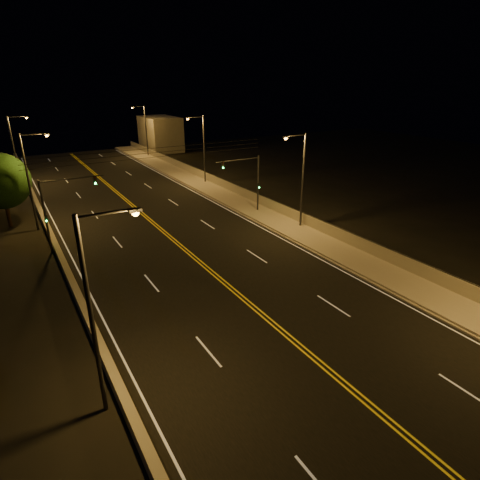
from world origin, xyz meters
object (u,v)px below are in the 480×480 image
streetlight_1 (301,175)px  streetlight_6 (16,146)px  traffic_signal_right (250,178)px  streetlight_2 (202,145)px  tree_0 (1,181)px  streetlight_3 (144,128)px  traffic_signal_left (57,206)px  streetlight_4 (97,305)px  streetlight_5 (31,176)px

streetlight_1 → streetlight_6: bearing=123.0°
streetlight_6 → traffic_signal_right: streetlight_6 is taller
streetlight_2 → traffic_signal_right: bearing=-96.0°
streetlight_2 → tree_0: size_ratio=1.26×
streetlight_3 → traffic_signal_right: bearing=-92.3°
streetlight_6 → traffic_signal_left: (1.12, -26.73, -1.36)m
traffic_signal_left → tree_0: 9.53m
streetlight_6 → traffic_signal_right: 33.37m
traffic_signal_right → traffic_signal_left: size_ratio=1.00×
streetlight_1 → streetlight_6: size_ratio=1.00×
streetlight_3 → traffic_signal_right: streetlight_3 is taller
streetlight_1 → traffic_signal_right: 6.65m
streetlight_1 → streetlight_4: same height
streetlight_1 → tree_0: bearing=147.7°
streetlight_5 → traffic_signal_left: (1.12, -6.40, -1.36)m
tree_0 → traffic_signal_right: bearing=-21.4°
streetlight_2 → streetlight_5: 22.90m
traffic_signal_left → tree_0: size_ratio=0.85×
traffic_signal_left → streetlight_3: bearing=62.0°
streetlight_4 → streetlight_2: bearing=58.1°
streetlight_1 → streetlight_3: bearing=90.0°
traffic_signal_left → streetlight_4: bearing=-93.2°
streetlight_2 → traffic_signal_left: streetlight_2 is taller
streetlight_6 → traffic_signal_left: bearing=-87.6°
traffic_signal_right → streetlight_6: bearing=126.7°
streetlight_3 → tree_0: bearing=-129.1°
streetlight_3 → streetlight_6: (-21.44, -11.52, 0.00)m
traffic_signal_left → tree_0: bearing=112.3°
streetlight_2 → streetlight_6: same height
streetlight_3 → streetlight_4: size_ratio=1.00×
streetlight_4 → tree_0: 28.94m
streetlight_1 → streetlight_2: 20.78m
traffic_signal_left → tree_0: tree_0 is taller
streetlight_4 → streetlight_6: bearing=90.0°
streetlight_4 → streetlight_6: (0.00, 46.76, 0.00)m
streetlight_6 → traffic_signal_left: 26.79m
tree_0 → streetlight_4: bearing=-85.1°
streetlight_3 → streetlight_4: same height
traffic_signal_right → tree_0: bearing=158.6°
streetlight_5 → traffic_signal_right: (19.93, -6.40, -1.36)m
streetlight_3 → streetlight_6: 24.34m
streetlight_4 → tree_0: (-2.49, 28.82, -0.70)m
streetlight_3 → streetlight_4: bearing=-110.2°
traffic_signal_right → streetlight_3: bearing=87.7°
streetlight_2 → streetlight_3: bearing=90.0°
streetlight_5 → streetlight_1: bearing=-30.7°
streetlight_5 → tree_0: streetlight_5 is taller
streetlight_3 → streetlight_5: size_ratio=1.00×
streetlight_2 → streetlight_1: bearing=-90.0°
streetlight_3 → streetlight_6: size_ratio=1.00×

